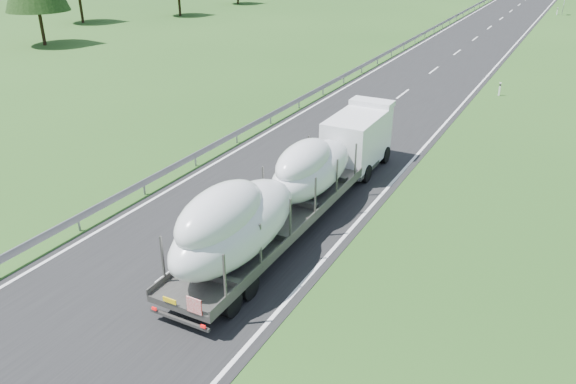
% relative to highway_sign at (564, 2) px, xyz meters
% --- Properties ---
extents(ground, '(400.00, 400.00, 0.00)m').
position_rel_highway_sign_xyz_m(ground, '(-7.20, -80.00, -1.81)').
color(ground, '#214617').
rests_on(ground, ground).
extents(highway_sign, '(0.08, 0.90, 2.60)m').
position_rel_highway_sign_xyz_m(highway_sign, '(0.00, 0.00, 0.00)').
color(highway_sign, slate).
rests_on(highway_sign, ground).
extents(boat_truck, '(2.63, 17.27, 3.85)m').
position_rel_highway_sign_xyz_m(boat_truck, '(-4.87, -75.59, 0.21)').
color(boat_truck, white).
rests_on(boat_truck, ground).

